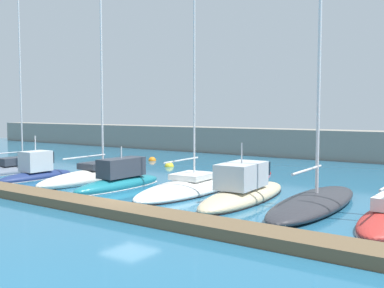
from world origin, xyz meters
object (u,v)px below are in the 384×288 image
Objects in this scene: motorboat_teal_fourth at (120,180)px; sailboat_white_fifth at (191,187)px; sailboat_ivory_third at (97,175)px; motorboat_navy_second at (36,172)px; mooring_buoy_red at (266,174)px; sailboat_slate_nearest at (12,170)px; mooring_buoy_yellow at (169,167)px; sailboat_charcoal_seventh at (314,199)px; mooring_buoy_orange at (152,161)px; motorboat_sand_sixth at (244,191)px.

motorboat_teal_fourth is 4.66m from sailboat_white_fifth.
motorboat_teal_fourth is (3.54, -1.29, 0.12)m from sailboat_ivory_third.
mooring_buoy_red is (12.51, 11.99, -0.50)m from motorboat_navy_second.
sailboat_slate_nearest is 8.64m from sailboat_ivory_third.
sailboat_charcoal_seventh is at bearing -28.98° from mooring_buoy_yellow.
motorboat_navy_second is at bearing 111.85° from sailboat_ivory_third.
sailboat_charcoal_seventh reaches higher than sailboat_white_fifth.
sailboat_ivory_third is at bearing 88.46° from sailboat_charcoal_seventh.
sailboat_white_fifth is at bearing -41.62° from mooring_buoy_orange.
mooring_buoy_orange is at bearing 2.20° from motorboat_navy_second.
motorboat_sand_sixth is 11.73× the size of mooring_buoy_yellow.
mooring_buoy_orange is at bearing 147.51° from mooring_buoy_yellow.
sailboat_slate_nearest is 0.83× the size of sailboat_ivory_third.
mooring_buoy_orange is (-8.71, 13.33, -0.52)m from motorboat_teal_fourth.
sailboat_ivory_third reaches higher than mooring_buoy_orange.
mooring_buoy_red is at bearing -41.68° from sailboat_ivory_third.
mooring_buoy_yellow is at bearing -37.26° from sailboat_slate_nearest.
mooring_buoy_yellow is (7.76, 10.37, -0.23)m from sailboat_slate_nearest.
sailboat_ivory_third is 22.07× the size of mooring_buoy_red.
mooring_buoy_orange is (-21.04, 12.01, -0.46)m from sailboat_charcoal_seventh.
sailboat_white_fifth is at bearing 85.18° from sailboat_charcoal_seventh.
motorboat_navy_second is 17.33m from mooring_buoy_red.
sailboat_ivory_third reaches higher than motorboat_teal_fourth.
sailboat_slate_nearest is 4.38m from motorboat_navy_second.
sailboat_slate_nearest is at bearing 77.68° from motorboat_navy_second.
sailboat_ivory_third is 1.90× the size of motorboat_sand_sixth.
sailboat_slate_nearest is 18.46× the size of mooring_buoy_yellow.
motorboat_navy_second is 20.25m from sailboat_charcoal_seventh.
sailboat_slate_nearest reaches higher than mooring_buoy_yellow.
sailboat_slate_nearest is 20.52m from motorboat_sand_sixth.
motorboat_sand_sixth is (8.38, 1.13, -0.04)m from motorboat_teal_fourth.
mooring_buoy_yellow reaches higher than mooring_buoy_orange.
motorboat_navy_second reaches higher than mooring_buoy_yellow.
sailboat_slate_nearest reaches higher than motorboat_teal_fourth.
sailboat_white_fifth reaches higher than sailboat_slate_nearest.
sailboat_ivory_third is at bearing -129.30° from mooring_buoy_red.
motorboat_navy_second is 0.33× the size of sailboat_white_fifth.
sailboat_white_fifth is (16.42, 1.58, 0.00)m from sailboat_slate_nearest.
sailboat_white_fifth is 4.13m from motorboat_sand_sixth.
mooring_buoy_red is at bearing -22.57° from motorboat_teal_fourth.
sailboat_white_fifth is 8.03m from sailboat_charcoal_seventh.
motorboat_teal_fourth is 15.94m from mooring_buoy_orange.
sailboat_white_fifth is (4.31, 1.76, -0.28)m from motorboat_teal_fourth.
sailboat_ivory_third is 11.93m from motorboat_sand_sixth.
mooring_buoy_orange is (-0.89, 13.98, -0.50)m from motorboat_navy_second.
mooring_buoy_orange is (3.40, 13.15, -0.23)m from sailboat_slate_nearest.
mooring_buoy_yellow is at bearing 22.29° from motorboat_teal_fourth.
mooring_buoy_yellow is at bearing 49.58° from motorboat_sand_sixth.
sailboat_white_fifth is at bearing -88.92° from sailboat_ivory_third.
motorboat_teal_fourth is 0.76× the size of motorboat_sand_sixth.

